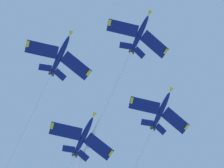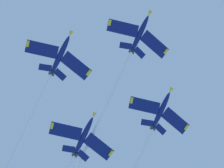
% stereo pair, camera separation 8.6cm
% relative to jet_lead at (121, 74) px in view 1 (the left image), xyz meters
% --- Properties ---
extents(jet_lead, '(44.64, 30.77, 24.49)m').
position_rel_jet_lead_xyz_m(jet_lead, '(0.00, 0.00, 0.00)').
color(jet_lead, navy).
extents(jet_left_wing, '(45.38, 30.83, 23.96)m').
position_rel_jet_lead_xyz_m(jet_left_wing, '(-6.20, 21.36, -7.33)').
color(jet_left_wing, navy).
extents(jet_right_wing, '(39.74, 28.09, 22.57)m').
position_rel_jet_lead_xyz_m(jet_right_wing, '(-16.29, -11.67, -4.84)').
color(jet_right_wing, navy).
extents(jet_slot, '(39.19, 27.08, 21.84)m').
position_rel_jet_lead_xyz_m(jet_slot, '(-23.38, 10.54, -12.54)').
color(jet_slot, navy).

